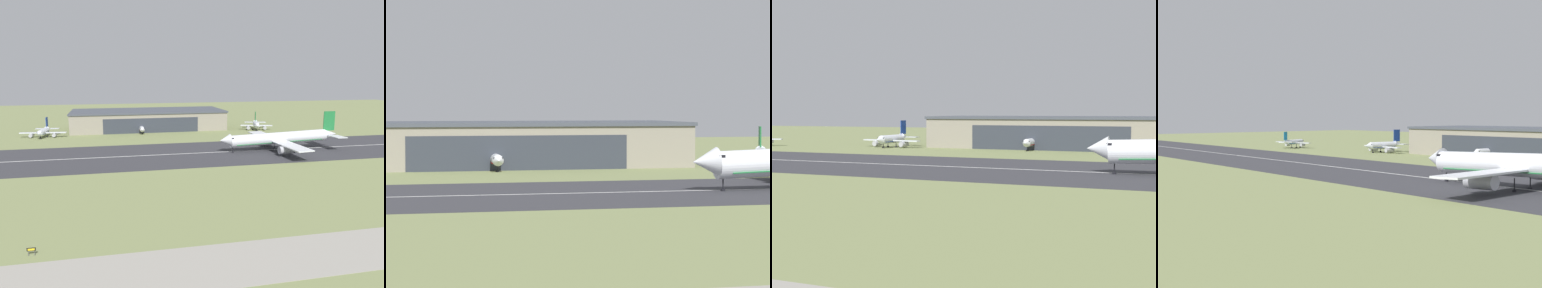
# 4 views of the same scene
# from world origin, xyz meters

# --- Properties ---
(ground_plane) EXTENTS (662.75, 662.75, 0.00)m
(ground_plane) POSITION_xyz_m (0.00, 55.00, 0.00)
(ground_plane) COLOR #7A8451
(runway_strip) EXTENTS (422.75, 48.61, 0.06)m
(runway_strip) POSITION_xyz_m (0.00, 110.01, 0.03)
(runway_strip) COLOR #333338
(runway_strip) RESTS_ON ground_plane
(runway_centreline) EXTENTS (380.47, 0.70, 0.01)m
(runway_centreline) POSITION_xyz_m (0.00, 110.01, 0.07)
(runway_centreline) COLOR silver
(runway_centreline) RESTS_ON runway_strip
(hangar_building) EXTENTS (88.89, 35.58, 11.21)m
(hangar_building) POSITION_xyz_m (15.27, 186.16, 5.62)
(hangar_building) COLOR gray
(hangar_building) RESTS_ON ground_plane
(airplane_parked_centre) EXTENTS (23.47, 19.14, 9.63)m
(airplane_parked_centre) POSITION_xyz_m (-41.09, 166.18, 2.91)
(airplane_parked_centre) COLOR silver
(airplane_parked_centre) RESTS_ON ground_plane
(airplane_parked_east) EXTENTS (21.24, 22.34, 8.45)m
(airplane_parked_east) POSITION_xyz_m (9.88, 172.07, 2.64)
(airplane_parked_east) COLOR silver
(airplane_parked_east) RESTS_ON ground_plane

